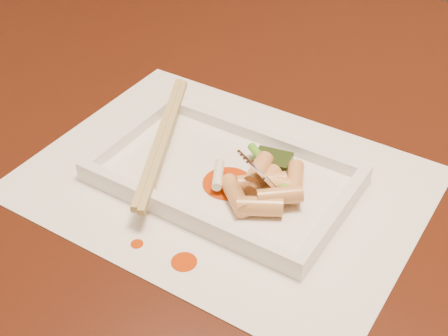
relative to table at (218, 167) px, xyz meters
The scene contains 24 objects.
table is the anchor object (origin of this frame).
placemat 0.18m from the table, 54.63° to the right, with size 0.40×0.30×0.00m, color white.
sauce_splatter_a 0.29m from the table, 63.74° to the right, with size 0.02×0.02×0.00m, color #B93605.
sauce_splatter_b 0.27m from the table, 74.47° to the right, with size 0.01×0.01×0.00m, color #B93605.
plate_base 0.19m from the table, 54.63° to the right, with size 0.26×0.16×0.01m, color white.
plate_rim_far 0.15m from the table, 29.43° to the right, with size 0.26×0.01×0.01m, color white.
plate_rim_near 0.25m from the table, 66.06° to the right, with size 0.26×0.01×0.01m, color white.
plate_rim_left 0.17m from the table, 106.41° to the right, with size 0.01×0.14×0.01m, color white.
plate_rim_right 0.27m from the table, 30.25° to the right, with size 0.01×0.14×0.01m, color white.
veg_piece 0.19m from the table, 34.23° to the right, with size 0.04×0.03×0.01m, color black.
scallion_white 0.20m from the table, 56.89° to the right, with size 0.01×0.01×0.04m, color #EAEACC.
scallion_green 0.21m from the table, 38.59° to the right, with size 0.01×0.01×0.09m, color #439B19.
chopstick_a 0.18m from the table, 87.38° to the right, with size 0.01×0.23×0.01m, color tan.
chopstick_b 0.18m from the table, 83.69° to the right, with size 0.01×0.23×0.01m, color tan.
fork 0.26m from the table, 33.78° to the right, with size 0.09×0.10×0.14m, color silver, non-canonical shape.
sauce_blob_0 0.20m from the table, 53.51° to the right, with size 0.05×0.05×0.00m, color #B93605.
rice_cake_0 0.25m from the table, 46.39° to the right, with size 0.02×0.02×0.04m, color tan.
rice_cake_1 0.22m from the table, 42.28° to the right, with size 0.02×0.02×0.04m, color tan.
rice_cake_2 0.25m from the table, 40.83° to the right, with size 0.02×0.02×0.04m, color tan.
rice_cake_3 0.23m from the table, 33.29° to the right, with size 0.02×0.02×0.05m, color tan.
rice_cake_4 0.23m from the table, 51.97° to the right, with size 0.02×0.02×0.05m, color tan.
rice_cake_5 0.21m from the table, 42.94° to the right, with size 0.02×0.02×0.04m, color tan.
rice_cake_6 0.22m from the table, 39.62° to the right, with size 0.02×0.02×0.04m, color tan.
rice_cake_7 0.22m from the table, 43.12° to the right, with size 0.02×0.02×0.05m, color tan.
Camera 1 is at (0.35, -0.54, 1.17)m, focal length 50.00 mm.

